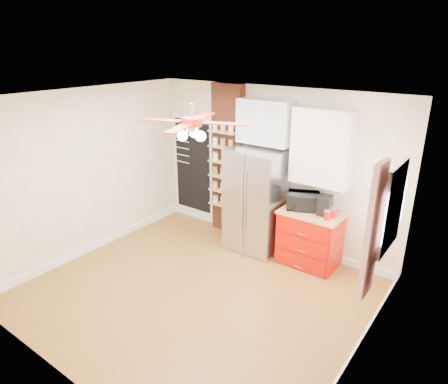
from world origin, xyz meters
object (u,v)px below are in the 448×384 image
Objects in this scene: toaster_oven at (303,201)px; pantry_jar_oats at (216,156)px; ceiling_fan at (192,122)px; canister_left at (327,216)px; fridge at (256,200)px; coffee_maker at (325,205)px; red_cabinet at (310,238)px.

pantry_jar_oats is at bearing 153.62° from toaster_oven.
ceiling_fan is 2.90× the size of toaster_oven.
toaster_oven is 0.50m from canister_left.
fridge is at bearing 160.75° from toaster_oven.
ceiling_fan is at bearing -128.75° from canister_left.
ceiling_fan is at bearing -128.35° from coffee_maker.
red_cabinet is 0.60m from toaster_oven.
toaster_oven is (-0.16, 0.01, 0.58)m from red_cabinet.
fridge is 1.25× the size of ceiling_fan.
fridge is 1.06m from red_cabinet.
canister_left is (0.47, -0.16, -0.07)m from toaster_oven.
pantry_jar_oats is at bearing 171.21° from fridge.
fridge is 0.82m from toaster_oven.
red_cabinet is (0.97, 0.05, -0.42)m from fridge.
toaster_oven is at bearing 4.25° from fridge.
toaster_oven is at bearing 174.40° from coffee_maker.
canister_left is at bearing -26.56° from red_cabinet.
ceiling_fan is (0.05, -1.63, 1.55)m from fridge.
ceiling_fan is 4.69× the size of coffee_maker.
ceiling_fan is at bearing -118.71° from red_cabinet.
toaster_oven is 0.36m from coffee_maker.
coffee_maker is 2.18× the size of pantry_jar_oats.
fridge reaches higher than toaster_oven.
red_cabinet is 6.97× the size of canister_left.
ceiling_fan reaches higher than canister_left.
canister_left is at bearing -4.61° from fridge.
pantry_jar_oats is at bearing 119.72° from ceiling_fan.
red_cabinet is at bearing -26.95° from toaster_oven.
coffee_maker reaches higher than toaster_oven.
red_cabinet is at bearing -2.94° from pantry_jar_oats.
ceiling_fan is at bearing -137.60° from toaster_oven.
red_cabinet is 0.63m from coffee_maker.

